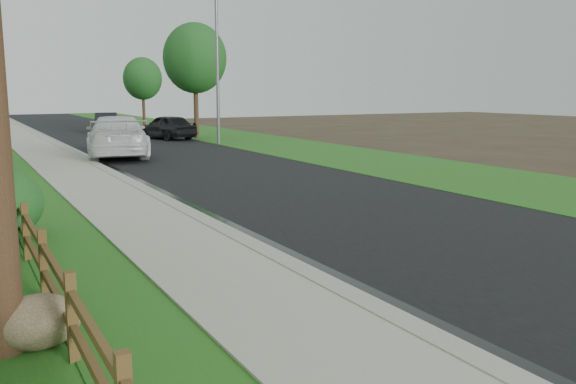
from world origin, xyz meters
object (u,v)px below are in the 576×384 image
white_suv (117,136)px  ranch_fence (34,243)px  dark_car_mid (167,127)px  streetlight (215,52)px

white_suv → ranch_fence: bearing=83.9°
white_suv → dark_car_mid: white_suv is taller
ranch_fence → streetlight: 25.49m
dark_car_mid → streetlight: 6.76m
ranch_fence → white_suv: white_suv is taller
dark_car_mid → streetlight: size_ratio=0.50×
ranch_fence → streetlight: bearing=61.1°
ranch_fence → white_suv: bearing=72.7°
streetlight → white_suv: bearing=-148.7°
dark_car_mid → streetlight: (1.34, -4.98, 4.37)m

